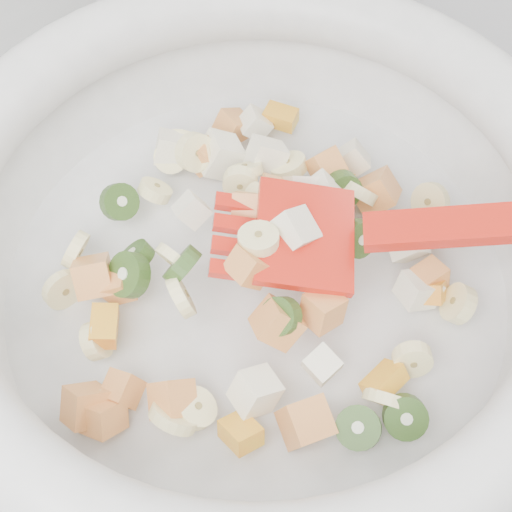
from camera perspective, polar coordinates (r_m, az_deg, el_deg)
mixing_bowl at (r=0.46m, az=0.06°, el=0.87°), size 0.43×0.40×0.12m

